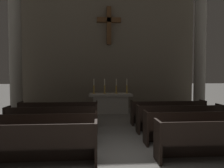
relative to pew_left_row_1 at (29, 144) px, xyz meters
The scene contains 17 objects.
ground_plane 2.19m from the pew_left_row_1, ahead, with size 80.00×80.00×0.00m, color slate.
pew_left_row_1 is the anchor object (origin of this frame).
pew_left_row_2 1.13m from the pew_left_row_1, 90.00° to the left, with size 2.94×0.50×0.95m.
pew_left_row_3 2.27m from the pew_left_row_1, 90.00° to the left, with size 2.94×0.50×0.95m.
pew_left_row_4 3.40m from the pew_left_row_1, 90.00° to the left, with size 2.94×0.50×0.95m.
pew_right_row_1 4.28m from the pew_left_row_1, ahead, with size 2.94×0.50×0.95m.
pew_right_row_2 4.42m from the pew_left_row_1, 14.86° to the left, with size 2.94×0.50×0.95m.
pew_right_row_3 4.84m from the pew_left_row_1, 27.95° to the left, with size 2.94×0.50×0.95m.
pew_right_row_4 5.46m from the pew_left_row_1, 38.51° to the left, with size 2.94×0.50×0.95m.
column_left_second 7.03m from the pew_left_row_1, 113.39° to the left, with size 0.86×0.86×7.57m.
column_right_second 9.43m from the pew_left_row_1, 40.33° to the left, with size 0.86×0.86×7.57m.
altar 6.33m from the pew_left_row_1, 70.27° to the left, with size 2.20×0.90×1.01m.
candlestick_outer_left 6.15m from the pew_left_row_1, 77.81° to the left, with size 0.16×0.16×0.76m.
candlestick_inner_left 6.29m from the pew_left_row_1, 72.86° to the left, with size 0.16×0.16×0.76m.
candlestick_inner_right 6.49m from the pew_left_row_1, 67.75° to the left, with size 0.16×0.16×0.76m.
candlestick_outer_right 6.71m from the pew_left_row_1, 63.38° to the left, with size 0.16×0.16×0.76m.
apse_with_cross 8.83m from the pew_left_row_1, 74.35° to the left, with size 10.15×0.51×8.73m.
Camera 1 is at (-0.65, -4.43, 1.97)m, focal length 32.41 mm.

